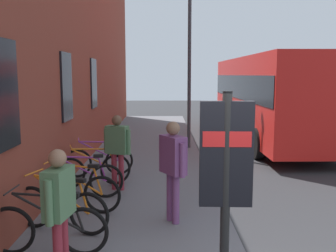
{
  "coord_description": "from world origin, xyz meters",
  "views": [
    {
      "loc": [
        -3.45,
        1.2,
        2.68
      ],
      "look_at": [
        4.29,
        1.1,
        1.63
      ],
      "focal_mm": 40.43,
      "sensor_mm": 36.0,
      "label": 1
    }
  ],
  "objects_px": {
    "bicycle_under_window": "(81,181)",
    "pedestrian_by_facade": "(173,161)",
    "pedestrian_crossing_street": "(117,145)",
    "bicycle_nearest_sign": "(93,170)",
    "city_bus": "(267,94)",
    "bicycle_by_door": "(61,209)",
    "bicycle_mid_rack": "(99,161)",
    "bicycle_far_end": "(76,192)",
    "street_lamp": "(189,56)",
    "transit_info_sign": "(226,169)",
    "pedestrian_near_bus": "(59,201)",
    "bicycle_beside_lamp": "(47,229)"
  },
  "relations": [
    {
      "from": "bicycle_under_window",
      "to": "bicycle_mid_rack",
      "type": "bearing_deg",
      "value": -2.17
    },
    {
      "from": "pedestrian_by_facade",
      "to": "street_lamp",
      "type": "bearing_deg",
      "value": -6.15
    },
    {
      "from": "bicycle_by_door",
      "to": "bicycle_far_end",
      "type": "xyz_separation_m",
      "value": [
        0.9,
        -0.04,
        -0.0
      ]
    },
    {
      "from": "bicycle_under_window",
      "to": "pedestrian_by_facade",
      "type": "xyz_separation_m",
      "value": [
        -1.26,
        -1.87,
        0.69
      ]
    },
    {
      "from": "bicycle_nearest_sign",
      "to": "pedestrian_crossing_street",
      "type": "xyz_separation_m",
      "value": [
        -0.24,
        -0.59,
        0.64
      ]
    },
    {
      "from": "bicycle_under_window",
      "to": "pedestrian_crossing_street",
      "type": "xyz_separation_m",
      "value": [
        0.63,
        -0.69,
        0.64
      ]
    },
    {
      "from": "city_bus",
      "to": "pedestrian_crossing_street",
      "type": "bearing_deg",
      "value": 143.11
    },
    {
      "from": "bicycle_under_window",
      "to": "city_bus",
      "type": "distance_m",
      "value": 9.72
    },
    {
      "from": "pedestrian_by_facade",
      "to": "street_lamp",
      "type": "distance_m",
      "value": 7.19
    },
    {
      "from": "bicycle_under_window",
      "to": "city_bus",
      "type": "height_order",
      "value": "city_bus"
    },
    {
      "from": "city_bus",
      "to": "pedestrian_near_bus",
      "type": "height_order",
      "value": "city_bus"
    },
    {
      "from": "bicycle_by_door",
      "to": "street_lamp",
      "type": "relative_size",
      "value": 0.31
    },
    {
      "from": "bicycle_mid_rack",
      "to": "pedestrian_by_facade",
      "type": "bearing_deg",
      "value": -149.37
    },
    {
      "from": "bicycle_beside_lamp",
      "to": "city_bus",
      "type": "bearing_deg",
      "value": -30.15
    },
    {
      "from": "bicycle_by_door",
      "to": "bicycle_nearest_sign",
      "type": "height_order",
      "value": "same"
    },
    {
      "from": "bicycle_by_door",
      "to": "city_bus",
      "type": "height_order",
      "value": "city_bus"
    },
    {
      "from": "pedestrian_near_bus",
      "to": "pedestrian_by_facade",
      "type": "relative_size",
      "value": 0.94
    },
    {
      "from": "city_bus",
      "to": "pedestrian_by_facade",
      "type": "bearing_deg",
      "value": 155.48
    },
    {
      "from": "city_bus",
      "to": "transit_info_sign",
      "type": "bearing_deg",
      "value": 162.69
    },
    {
      "from": "bicycle_under_window",
      "to": "city_bus",
      "type": "xyz_separation_m",
      "value": [
        7.59,
        -5.91,
        1.41
      ]
    },
    {
      "from": "pedestrian_near_bus",
      "to": "transit_info_sign",
      "type": "bearing_deg",
      "value": -109.62
    },
    {
      "from": "bicycle_far_end",
      "to": "pedestrian_near_bus",
      "type": "height_order",
      "value": "pedestrian_near_bus"
    },
    {
      "from": "bicycle_nearest_sign",
      "to": "pedestrian_by_facade",
      "type": "bearing_deg",
      "value": -140.07
    },
    {
      "from": "bicycle_by_door",
      "to": "transit_info_sign",
      "type": "height_order",
      "value": "transit_info_sign"
    },
    {
      "from": "bicycle_under_window",
      "to": "city_bus",
      "type": "relative_size",
      "value": 0.17
    },
    {
      "from": "bicycle_by_door",
      "to": "bicycle_mid_rack",
      "type": "distance_m",
      "value": 3.45
    },
    {
      "from": "bicycle_far_end",
      "to": "bicycle_under_window",
      "type": "height_order",
      "value": "same"
    },
    {
      "from": "bicycle_by_door",
      "to": "street_lamp",
      "type": "distance_m",
      "value": 8.17
    },
    {
      "from": "bicycle_nearest_sign",
      "to": "pedestrian_near_bus",
      "type": "distance_m",
      "value": 4.05
    },
    {
      "from": "bicycle_mid_rack",
      "to": "pedestrian_near_bus",
      "type": "xyz_separation_m",
      "value": [
        -4.92,
        -0.36,
        0.63
      ]
    },
    {
      "from": "bicycle_under_window",
      "to": "bicycle_by_door",
      "type": "bearing_deg",
      "value": -179.17
    },
    {
      "from": "bicycle_under_window",
      "to": "pedestrian_near_bus",
      "type": "distance_m",
      "value": 3.22
    },
    {
      "from": "bicycle_beside_lamp",
      "to": "bicycle_mid_rack",
      "type": "relative_size",
      "value": 1.02
    },
    {
      "from": "bicycle_beside_lamp",
      "to": "pedestrian_crossing_street",
      "type": "xyz_separation_m",
      "value": [
        3.11,
        -0.63,
        0.64
      ]
    },
    {
      "from": "bicycle_by_door",
      "to": "bicycle_mid_rack",
      "type": "relative_size",
      "value": 0.98
    },
    {
      "from": "bicycle_far_end",
      "to": "bicycle_under_window",
      "type": "distance_m",
      "value": 0.76
    },
    {
      "from": "pedestrian_near_bus",
      "to": "pedestrian_by_facade",
      "type": "xyz_separation_m",
      "value": [
        1.87,
        -1.45,
        0.06
      ]
    },
    {
      "from": "pedestrian_near_bus",
      "to": "bicycle_by_door",
      "type": "bearing_deg",
      "value": 15.21
    },
    {
      "from": "city_bus",
      "to": "street_lamp",
      "type": "bearing_deg",
      "value": 121.45
    },
    {
      "from": "transit_info_sign",
      "to": "pedestrian_near_bus",
      "type": "bearing_deg",
      "value": 70.38
    },
    {
      "from": "bicycle_mid_rack",
      "to": "transit_info_sign",
      "type": "height_order",
      "value": "transit_info_sign"
    },
    {
      "from": "bicycle_beside_lamp",
      "to": "bicycle_under_window",
      "type": "distance_m",
      "value": 2.48
    },
    {
      "from": "bicycle_under_window",
      "to": "pedestrian_by_facade",
      "type": "distance_m",
      "value": 2.36
    },
    {
      "from": "bicycle_nearest_sign",
      "to": "street_lamp",
      "type": "distance_m",
      "value": 6.03
    },
    {
      "from": "pedestrian_crossing_street",
      "to": "pedestrian_by_facade",
      "type": "bearing_deg",
      "value": -147.81
    },
    {
      "from": "transit_info_sign",
      "to": "pedestrian_crossing_street",
      "type": "height_order",
      "value": "transit_info_sign"
    },
    {
      "from": "pedestrian_crossing_street",
      "to": "bicycle_beside_lamp",
      "type": "bearing_deg",
      "value": 168.61
    },
    {
      "from": "bicycle_beside_lamp",
      "to": "pedestrian_crossing_street",
      "type": "bearing_deg",
      "value": -11.39
    },
    {
      "from": "bicycle_beside_lamp",
      "to": "bicycle_mid_rack",
      "type": "xyz_separation_m",
      "value": [
        4.27,
        -0.01,
        0.0
      ]
    },
    {
      "from": "transit_info_sign",
      "to": "pedestrian_crossing_street",
      "type": "distance_m",
      "value": 4.78
    }
  ]
}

